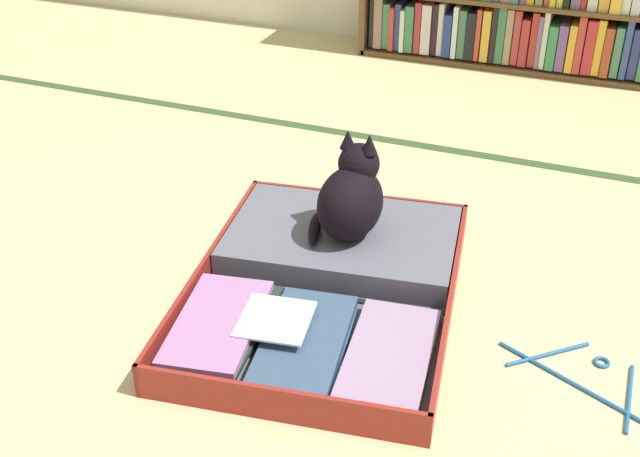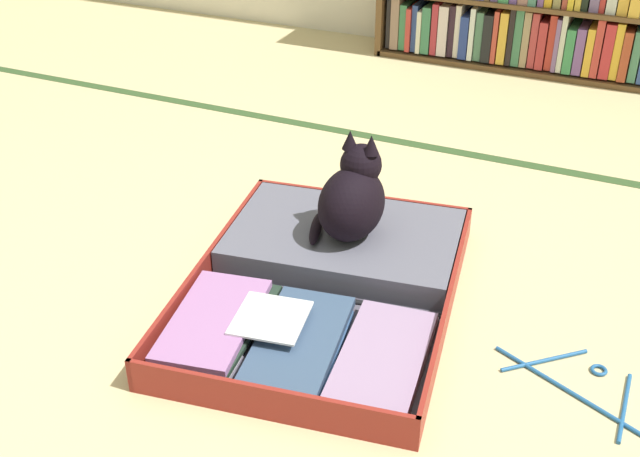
% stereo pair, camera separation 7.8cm
% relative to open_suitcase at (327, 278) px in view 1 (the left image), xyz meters
% --- Properties ---
extents(ground_plane, '(10.00, 10.00, 0.00)m').
position_rel_open_suitcase_xyz_m(ground_plane, '(0.10, -0.27, -0.04)').
color(ground_plane, '#CCB884').
extents(tatami_border, '(4.80, 0.05, 0.00)m').
position_rel_open_suitcase_xyz_m(tatami_border, '(0.10, 0.99, -0.04)').
color(tatami_border, '#314D26').
rests_on(tatami_border, ground_plane).
extents(open_suitcase, '(0.80, 1.01, 0.09)m').
position_rel_open_suitcase_xyz_m(open_suitcase, '(0.00, 0.00, 0.00)').
color(open_suitcase, maroon).
rests_on(open_suitcase, ground_plane).
extents(black_cat, '(0.23, 0.25, 0.30)m').
position_rel_open_suitcase_xyz_m(black_cat, '(0.01, 0.16, 0.17)').
color(black_cat, black).
rests_on(black_cat, open_suitcase).
extents(clothes_hanger, '(0.40, 0.29, 0.01)m').
position_rel_open_suitcase_xyz_m(clothes_hanger, '(0.70, -0.11, -0.04)').
color(clothes_hanger, '#205994').
rests_on(clothes_hanger, ground_plane).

